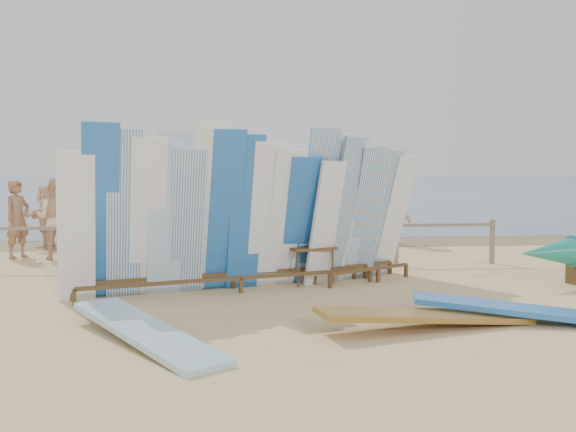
{
  "coord_description": "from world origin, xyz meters",
  "views": [
    {
      "loc": [
        0.67,
        -8.86,
        1.85
      ],
      "look_at": [
        1.79,
        2.63,
        1.03
      ],
      "focal_mm": 38.0,
      "sensor_mm": 36.0,
      "label": 1
    }
  ],
  "objects": [
    {
      "name": "ground",
      "position": [
        0.0,
        0.0,
        0.0
      ],
      "size": [
        160.0,
        160.0,
        0.0
      ],
      "primitive_type": "plane",
      "color": "#D9B77D",
      "rests_on": "ground"
    },
    {
      "name": "ocean",
      "position": [
        0.0,
        128.0,
        0.0
      ],
      "size": [
        320.0,
        240.0,
        0.02
      ],
      "primitive_type": "cube",
      "color": "slate",
      "rests_on": "ground"
    },
    {
      "name": "wet_sand_strip",
      "position": [
        0.0,
        7.2,
        0.0
      ],
      "size": [
        40.0,
        2.6,
        0.01
      ],
      "primitive_type": "cube",
      "color": "olive",
      "rests_on": "ground"
    },
    {
      "name": "distant_ship",
      "position": [
        -12.0,
        180.0,
        5.31
      ],
      "size": [
        45.0,
        8.0,
        14.0
      ],
      "color": "#999EA3",
      "rests_on": "ocean"
    },
    {
      "name": "fence",
      "position": [
        0.0,
        3.0,
        0.63
      ],
      "size": [
        12.08,
        0.08,
        0.9
      ],
      "color": "#7B705D",
      "rests_on": "ground"
    },
    {
      "name": "main_surfboard_rack",
      "position": [
        0.78,
        0.63,
        1.17
      ],
      "size": [
        5.17,
        2.1,
        2.6
      ],
      "rotation": [
        0.0,
        0.0,
        0.29
      ],
      "color": "brown",
      "rests_on": "ground"
    },
    {
      "name": "side_surfboard_rack",
      "position": [
        2.94,
        1.32,
        1.1
      ],
      "size": [
        2.12,
        1.61,
        2.44
      ],
      "rotation": [
        0.0,
        0.0,
        0.54
      ],
      "color": "brown",
      "rests_on": "ground"
    },
    {
      "name": "vendor_table",
      "position": [
        2.02,
        1.11,
        0.33
      ],
      "size": [
        0.87,
        0.73,
        1.0
      ],
      "rotation": [
        0.0,
        0.0,
        0.29
      ],
      "color": "brown",
      "rests_on": "ground"
    },
    {
      "name": "flat_board_a",
      "position": [
        -0.25,
        -2.2,
        0.0
      ],
      "size": [
        1.99,
        2.54,
        0.25
      ],
      "primitive_type": "cube",
      "rotation": [
        0.07,
        0.0,
        0.6
      ],
      "color": "#88B8DA",
      "rests_on": "ground"
    },
    {
      "name": "flat_board_c",
      "position": [
        3.01,
        -1.9,
        0.0
      ],
      "size": [
        2.75,
        1.1,
        0.3
      ],
      "primitive_type": "cube",
      "rotation": [
        0.09,
        0.0,
        1.78
      ],
      "color": "olive",
      "rests_on": "ground"
    },
    {
      "name": "flat_board_d",
      "position": [
        4.31,
        -1.74,
        0.0
      ],
      "size": [
        2.75,
        1.26,
        0.3
      ],
      "primitive_type": "cube",
      "rotation": [
        0.09,
        0.0,
        1.3
      ],
      "color": "#2465B6",
      "rests_on": "ground"
    },
    {
      "name": "beach_chair_left",
      "position": [
        -0.29,
        3.66,
        0.26
      ],
      "size": [
        0.79,
        0.8,
        0.9
      ],
      "rotation": [
        0.0,
        0.0,
        -0.56
      ],
      "color": "red",
      "rests_on": "ground"
    },
    {
      "name": "beach_chair_right",
      "position": [
        0.21,
        4.22,
        0.24
      ],
      "size": [
        0.63,
        0.65,
        0.82
      ],
      "rotation": [
        0.0,
        0.0,
        0.25
      ],
      "color": "red",
      "rests_on": "ground"
    },
    {
      "name": "stroller",
      "position": [
        1.21,
        4.27,
        0.47
      ],
      "size": [
        0.89,
        1.02,
        1.18
      ],
      "rotation": [
        0.0,
        0.0,
        0.41
      ],
      "color": "red",
      "rests_on": "ground"
    },
    {
      "name": "beachgoer_4",
      "position": [
        -1.0,
        5.31,
        0.88
      ],
      "size": [
        0.82,
        1.12,
        1.76
      ],
      "primitive_type": "imported",
      "rotation": [
        0.0,
        0.0,
        1.97
      ],
      "color": "#8C6042",
      "rests_on": "ground"
    },
    {
      "name": "beachgoer_7",
      "position": [
        3.51,
        5.7,
        0.86
      ],
      "size": [
        0.66,
        0.4,
        1.72
      ],
      "primitive_type": "imported",
      "rotation": [
        0.0,
        0.0,
        3.06
      ],
      "color": "#8C6042",
      "rests_on": "ground"
    },
    {
      "name": "beachgoer_11",
      "position": [
        -3.86,
        6.67,
        0.77
      ],
      "size": [
        0.62,
        1.48,
        1.55
      ],
      "primitive_type": "imported",
      "rotation": [
        0.0,
        0.0,
        4.6
      ],
      "color": "beige",
      "rests_on": "ground"
    },
    {
      "name": "beachgoer_1",
      "position": [
        -3.88,
        4.76,
        0.85
      ],
      "size": [
        0.59,
        0.71,
        1.7
      ],
      "primitive_type": "imported",
      "rotation": [
        0.0,
        0.0,
        1.09
      ],
      "color": "#8C6042",
      "rests_on": "ground"
    },
    {
      "name": "beachgoer_6",
      "position": [
        2.74,
        4.84,
        0.85
      ],
      "size": [
        0.92,
        0.77,
        1.7
      ],
      "primitive_type": "imported",
      "rotation": [
        0.0,
        0.0,
        5.75
      ],
      "color": "tan",
      "rests_on": "ground"
    },
    {
      "name": "beachgoer_3",
      "position": [
        -1.71,
        6.25,
        0.93
      ],
      "size": [
        0.8,
        1.29,
        1.86
      ],
      "primitive_type": "imported",
      "rotation": [
        0.0,
        0.0,
        4.98
      ],
      "color": "tan",
      "rests_on": "ground"
    },
    {
      "name": "beachgoer_9",
      "position": [
        4.91,
        6.37,
        0.84
      ],
      "size": [
        1.16,
        0.97,
        1.69
      ],
      "primitive_type": "imported",
      "rotation": [
        0.0,
        0.0,
        0.57
      ],
      "color": "tan",
      "rests_on": "ground"
    },
    {
      "name": "beachgoer_8",
      "position": [
        2.59,
        5.19,
        0.81
      ],
      "size": [
        0.87,
        0.63,
        1.62
      ],
      "primitive_type": "imported",
      "rotation": [
        0.0,
        0.0,
        5.92
      ],
      "color": "beige",
      "rests_on": "ground"
    },
    {
      "name": "beachgoer_2",
      "position": [
        -3.01,
        4.5,
        0.87
      ],
      "size": [
        0.9,
        0.53,
        1.75
      ],
      "primitive_type": "imported",
      "rotation": [
        0.0,
        0.0,
        2.99
      ],
      "color": "beige",
      "rests_on": "ground"
    }
  ]
}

